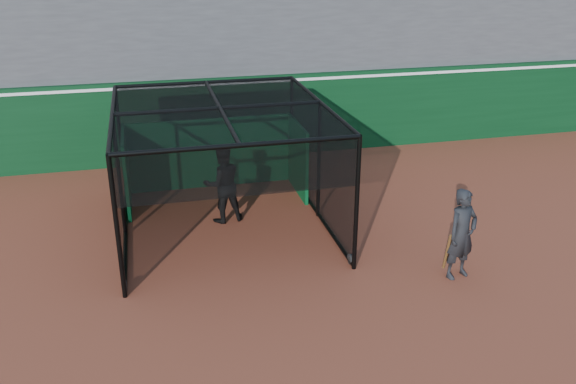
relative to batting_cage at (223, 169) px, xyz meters
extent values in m
plane|color=brown|center=(0.19, -3.65, -1.42)|extent=(120.00, 120.00, 0.00)
cube|color=#093215|center=(0.19, 4.85, -0.17)|extent=(50.00, 0.45, 2.50)
cube|color=white|center=(0.19, 4.85, 0.93)|extent=(50.00, 0.50, 0.08)
cube|color=#4C4C4F|center=(0.19, 8.73, 2.46)|extent=(50.00, 7.85, 7.75)
cube|color=#074B22|center=(0.00, 2.53, -0.47)|extent=(4.46, 0.10, 1.90)
cylinder|color=black|center=(-2.29, -2.48, -1.31)|extent=(0.08, 0.22, 0.22)
cylinder|color=black|center=(2.29, -2.48, -1.31)|extent=(0.08, 0.22, 0.22)
cylinder|color=black|center=(-2.29, 2.45, -1.31)|extent=(0.08, 0.22, 0.22)
cylinder|color=black|center=(2.29, 2.45, -1.31)|extent=(0.08, 0.22, 0.22)
imported|color=black|center=(0.01, 0.26, -0.47)|extent=(1.03, 0.86, 1.89)
imported|color=black|center=(4.22, -3.45, -0.48)|extent=(0.78, 0.62, 1.87)
cylinder|color=#593819|center=(3.97, -3.40, -0.87)|extent=(0.15, 0.34, 0.89)
camera|label=1|loc=(-1.60, -13.04, 4.88)|focal=38.00mm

